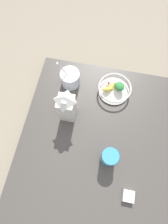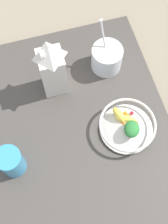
% 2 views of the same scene
% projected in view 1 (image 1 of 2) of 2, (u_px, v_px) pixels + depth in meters
% --- Properties ---
extents(ground_plane, '(6.00, 6.00, 0.00)m').
position_uv_depth(ground_plane, '(108.00, 147.00, 1.05)').
color(ground_plane, gray).
extents(countertop, '(1.05, 1.05, 0.04)m').
position_uv_depth(countertop, '(109.00, 146.00, 1.03)').
color(countertop, '#47423D').
rests_on(countertop, ground_plane).
extents(fruit_bowl, '(0.21, 0.21, 0.08)m').
position_uv_depth(fruit_bowl, '(114.00, 89.00, 1.10)').
color(fruit_bowl, silver).
rests_on(fruit_bowl, countertop).
extents(milk_carton, '(0.09, 0.09, 0.26)m').
position_uv_depth(milk_carton, '(67.00, 107.00, 0.95)').
color(milk_carton, silver).
rests_on(milk_carton, countertop).
extents(yogurt_tub, '(0.13, 0.12, 0.22)m').
position_uv_depth(yogurt_tub, '(70.00, 78.00, 1.10)').
color(yogurt_tub, silver).
rests_on(yogurt_tub, countertop).
extents(drinking_cup, '(0.09, 0.09, 0.13)m').
position_uv_depth(drinking_cup, '(109.00, 157.00, 0.92)').
color(drinking_cup, '#3893C6').
rests_on(drinking_cup, countertop).
extents(spice_jar, '(0.06, 0.06, 0.03)m').
position_uv_depth(spice_jar, '(128.00, 196.00, 0.91)').
color(spice_jar, silver).
rests_on(spice_jar, countertop).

